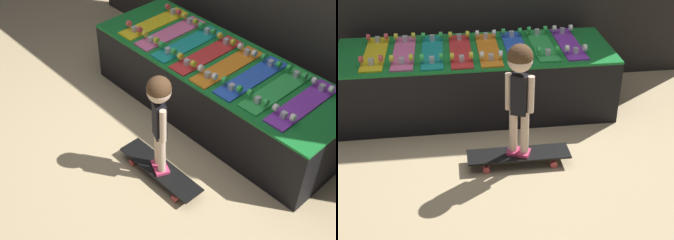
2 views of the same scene
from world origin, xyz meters
TOP-DOWN VIEW (x-y plane):
  - ground_plane at (0.00, 0.00)m, footprint 16.00×16.00m
  - display_rack at (0.00, 0.51)m, footprint 2.35×0.83m
  - skateboard_yellow_on_rack at (-0.82, 0.52)m, footprint 0.18×0.73m
  - skateboard_pink_on_rack at (-0.59, 0.51)m, footprint 0.18×0.73m
  - skateboard_teal_on_rack at (-0.35, 0.50)m, footprint 0.18×0.73m
  - skateboard_red_on_rack at (-0.12, 0.49)m, footprint 0.18×0.73m
  - skateboard_orange_on_rack at (0.12, 0.49)m, footprint 0.18×0.73m
  - skateboard_blue_on_rack at (0.35, 0.51)m, footprint 0.18×0.73m
  - skateboard_green_on_rack at (0.59, 0.53)m, footprint 0.18×0.73m
  - skateboard_purple_on_rack at (0.82, 0.53)m, footprint 0.18×0.73m
  - skateboard_on_floor at (0.25, -0.38)m, footprint 0.76×0.19m
  - child at (0.25, -0.38)m, footprint 0.19×0.17m

SIDE VIEW (x-z plane):
  - ground_plane at x=0.00m, z-range 0.00..0.00m
  - skateboard_on_floor at x=0.25m, z-range 0.03..0.12m
  - display_rack at x=0.00m, z-range 0.00..0.56m
  - skateboard_yellow_on_rack at x=-0.82m, z-range 0.54..0.63m
  - skateboard_pink_on_rack at x=-0.59m, z-range 0.54..0.63m
  - skateboard_teal_on_rack at x=-0.35m, z-range 0.54..0.63m
  - skateboard_red_on_rack at x=-0.12m, z-range 0.54..0.63m
  - skateboard_orange_on_rack at x=0.12m, z-range 0.54..0.63m
  - skateboard_blue_on_rack at x=0.35m, z-range 0.54..0.63m
  - skateboard_green_on_rack at x=0.59m, z-range 0.54..0.63m
  - skateboard_purple_on_rack at x=0.82m, z-range 0.54..0.63m
  - child at x=0.25m, z-range 0.26..1.12m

